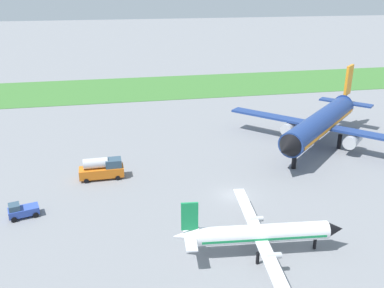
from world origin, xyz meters
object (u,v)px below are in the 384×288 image
pushback_tug_midfield (22,210)px  fuel_truck_by_runway (102,168)px  airplane_midfield_jet (322,123)px  airplane_foreground_turboprop (260,233)px

pushback_tug_midfield → fuel_truck_by_runway: 13.59m
pushback_tug_midfield → airplane_midfield_jet: bearing=-177.4°
airplane_midfield_jet → fuel_truck_by_runway: (-38.05, -5.58, -2.89)m
airplane_midfield_jet → pushback_tug_midfield: size_ratio=7.18×
airplane_foreground_turboprop → airplane_midfield_jet: size_ratio=0.77×
airplane_foreground_turboprop → pushback_tug_midfield: (-26.39, 12.86, -1.47)m
airplane_midfield_jet → pushback_tug_midfield: (-47.90, -14.91, -3.56)m
airplane_midfield_jet → fuel_truck_by_runway: size_ratio=4.32×
airplane_foreground_turboprop → fuel_truck_by_runway: bearing=132.4°
airplane_foreground_turboprop → airplane_midfield_jet: airplane_midfield_jet is taller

